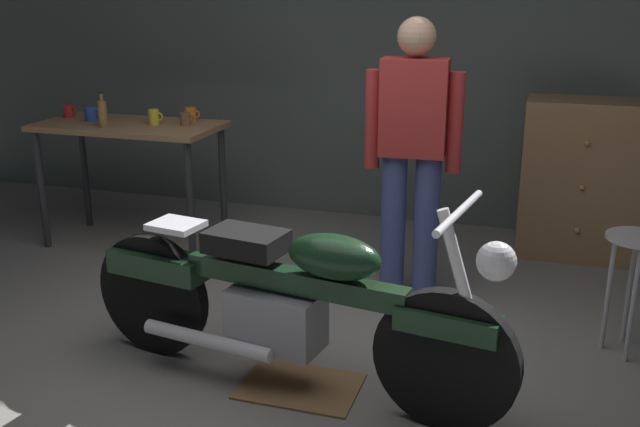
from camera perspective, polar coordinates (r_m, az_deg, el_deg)
ground_plane at (r=3.63m, az=-3.75°, el=-13.03°), size 12.00×12.00×0.00m
back_wall at (r=5.83m, az=6.24°, el=14.52°), size 8.00×0.12×3.10m
workbench at (r=5.39m, az=-14.62°, el=5.65°), size 1.30×0.64×0.90m
motorcycle at (r=3.39m, az=-2.53°, el=-6.73°), size 2.17×0.66×1.00m
person_standing at (r=4.33m, az=7.23°, el=5.14°), size 0.57×0.25×1.67m
shop_stool at (r=4.02m, az=23.41°, el=-3.53°), size 0.32×0.32×0.64m
wooden_dresser at (r=5.37m, az=19.71°, el=2.53°), size 0.80×0.47×1.10m
drip_tray at (r=3.59m, az=-1.56°, el=-13.28°), size 0.56×0.40×0.01m
mug_blue_enamel at (r=5.52m, az=-17.42°, el=7.43°), size 0.12×0.09×0.11m
mug_yellow_tall at (r=5.26m, az=-12.81°, el=7.36°), size 0.11×0.07×0.11m
mug_orange_travel at (r=5.34m, az=-10.06°, el=7.62°), size 0.12×0.08×0.10m
mug_red_diner at (r=5.73m, az=-19.01°, el=7.57°), size 0.11×0.07×0.09m
mug_brown_stoneware at (r=5.20m, az=-10.44°, el=7.28°), size 0.10×0.07×0.09m
bottle at (r=5.26m, az=-16.60°, el=7.54°), size 0.06×0.06×0.24m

